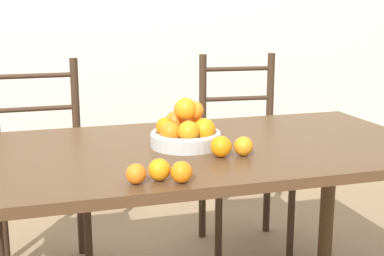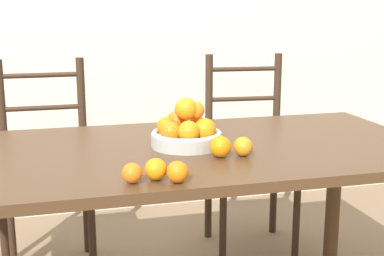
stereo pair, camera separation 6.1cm
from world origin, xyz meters
name	(u,v)px [view 1 (the left image)]	position (x,y,z in m)	size (l,w,h in m)	color
wall_back	(112,1)	(0.00, 1.46, 1.30)	(8.00, 0.06, 2.60)	silver
dining_table	(177,172)	(0.00, 0.00, 0.68)	(1.89, 0.90, 0.77)	#4C331E
fruit_bowl	(186,131)	(0.04, 0.01, 0.83)	(0.26, 0.26, 0.18)	#B2B7B2
orange_loose_0	(136,174)	(-0.22, -0.36, 0.80)	(0.06, 0.06, 0.06)	orange
orange_loose_1	(182,172)	(-0.09, -0.38, 0.80)	(0.06, 0.06, 0.06)	orange
orange_loose_2	(221,147)	(0.11, -0.16, 0.80)	(0.07, 0.07, 0.07)	orange
orange_loose_3	(159,170)	(-0.15, -0.35, 0.80)	(0.07, 0.07, 0.07)	orange
orange_loose_4	(244,146)	(0.19, -0.17, 0.80)	(0.07, 0.07, 0.07)	orange
chair_left	(41,178)	(-0.48, 0.72, 0.47)	(0.42, 0.40, 1.03)	#382619
chair_right	(243,160)	(0.56, 0.72, 0.47)	(0.45, 0.43, 1.03)	#382619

